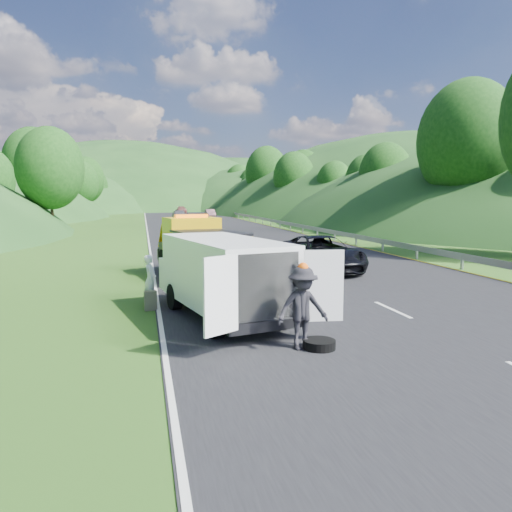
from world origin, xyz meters
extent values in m
plane|color=#38661E|center=(0.00, 0.00, 0.00)|extent=(320.00, 320.00, 0.00)
cube|color=black|center=(3.00, 40.00, 0.01)|extent=(14.00, 200.00, 0.02)
cube|color=gray|center=(10.30, 52.50, 0.00)|extent=(0.06, 140.00, 1.52)
cylinder|color=black|center=(-3.35, 7.25, 0.52)|extent=(0.57, 1.09, 1.04)
cylinder|color=black|center=(-1.42, 7.65, 0.52)|extent=(0.57, 1.09, 1.04)
cylinder|color=black|center=(-2.50, 3.18, 0.52)|extent=(0.57, 1.09, 1.04)
cylinder|color=black|center=(-0.56, 3.58, 0.52)|extent=(0.57, 1.09, 1.04)
cube|color=#D8A20B|center=(-2.20, 6.58, 1.51)|extent=(2.53, 2.09, 1.98)
cube|color=#D8A20B|center=(-1.72, 4.29, 1.25)|extent=(2.96, 3.93, 1.35)
cube|color=black|center=(-1.72, 4.29, 1.98)|extent=(2.96, 3.93, 0.10)
cube|color=black|center=(-2.46, 7.81, 0.94)|extent=(2.29, 1.65, 0.73)
cube|color=black|center=(-2.59, 8.42, 0.73)|extent=(2.18, 0.65, 0.52)
cube|color=#D8A20B|center=(-2.54, 8.16, 1.61)|extent=(2.20, 1.23, 1.14)
cube|color=orange|center=(-2.20, 6.58, 2.55)|extent=(1.48, 0.55, 0.17)
cube|color=black|center=(-2.35, 7.30, 1.87)|extent=(1.95, 0.49, 0.94)
cylinder|color=black|center=(-3.41, -0.44, 0.40)|extent=(0.47, 0.84, 0.80)
cylinder|color=black|center=(-1.66, -0.04, 0.40)|extent=(0.47, 0.84, 0.80)
cylinder|color=black|center=(-2.64, -3.74, 0.40)|extent=(0.47, 0.84, 0.80)
cylinder|color=black|center=(-0.90, -3.34, 0.40)|extent=(0.47, 0.84, 0.80)
cube|color=white|center=(-2.13, -1.99, 1.34)|extent=(3.16, 5.50, 1.84)
cube|color=white|center=(-2.75, 0.68, 0.95)|extent=(2.14, 1.32, 1.00)
cube|color=black|center=(-2.70, 0.49, 1.74)|extent=(1.87, 0.74, 0.83)
cube|color=black|center=(-1.56, -4.46, 1.34)|extent=(1.67, 0.48, 1.59)
cube|color=white|center=(-2.72, -5.19, 1.34)|extent=(0.83, 0.57, 1.69)
cube|color=white|center=(-0.20, -4.60, 1.34)|extent=(0.95, 0.17, 1.69)
cube|color=black|center=(-1.53, -4.56, 0.45)|extent=(1.97, 0.59, 0.25)
imported|color=white|center=(-4.11, 0.59, 0.00)|extent=(0.42, 0.57, 1.55)
imported|color=#CDCC6D|center=(-1.97, 0.77, 0.00)|extent=(0.56, 0.47, 1.02)
imported|color=black|center=(-0.87, -5.10, 0.00)|extent=(1.27, 0.82, 1.87)
cube|color=brown|center=(-4.13, -0.37, 0.30)|extent=(0.39, 0.26, 0.59)
cylinder|color=black|center=(-0.49, -5.18, 0.00)|extent=(0.73, 0.73, 0.20)
imported|color=black|center=(3.67, 6.09, 0.00)|extent=(2.80, 5.80, 1.59)
imported|color=#47474C|center=(0.55, 53.09, 0.00)|extent=(1.89, 4.69, 1.60)
imported|color=#754E54|center=(6.29, 64.36, 0.00)|extent=(1.38, 3.95, 1.30)
imported|color=brown|center=(3.32, 85.19, 0.00)|extent=(1.87, 4.61, 1.34)
imported|color=#965B39|center=(3.58, 101.61, 0.00)|extent=(1.89, 4.69, 1.60)
camera|label=1|loc=(-4.29, -15.48, 3.44)|focal=35.00mm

